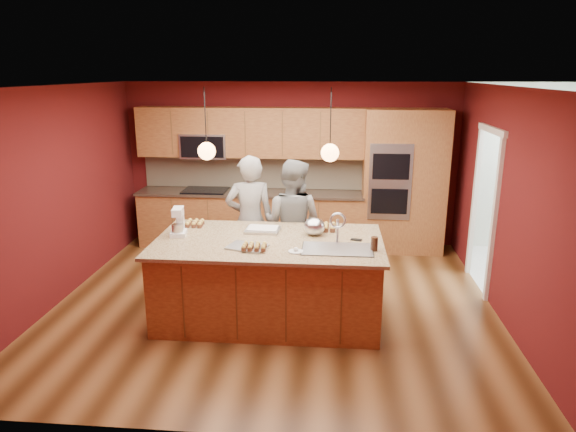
# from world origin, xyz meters

# --- Properties ---
(floor) EXTENTS (5.50, 5.50, 0.00)m
(floor) POSITION_xyz_m (0.00, 0.00, 0.00)
(floor) COLOR #43250F
(floor) RESTS_ON ground
(ceiling) EXTENTS (5.50, 5.50, 0.00)m
(ceiling) POSITION_xyz_m (0.00, 0.00, 2.70)
(ceiling) COLOR white
(ceiling) RESTS_ON ground
(wall_back) EXTENTS (5.50, 0.00, 5.50)m
(wall_back) POSITION_xyz_m (0.00, 2.50, 1.35)
(wall_back) COLOR #521112
(wall_back) RESTS_ON ground
(wall_front) EXTENTS (5.50, 0.00, 5.50)m
(wall_front) POSITION_xyz_m (0.00, -2.50, 1.35)
(wall_front) COLOR #521112
(wall_front) RESTS_ON ground
(wall_left) EXTENTS (0.00, 5.00, 5.00)m
(wall_left) POSITION_xyz_m (-2.75, 0.00, 1.35)
(wall_left) COLOR #521112
(wall_left) RESTS_ON ground
(wall_right) EXTENTS (0.00, 5.00, 5.00)m
(wall_right) POSITION_xyz_m (2.75, 0.00, 1.35)
(wall_right) COLOR #521112
(wall_right) RESTS_ON ground
(cabinet_run) EXTENTS (3.74, 0.64, 2.30)m
(cabinet_run) POSITION_xyz_m (-0.68, 2.25, 0.98)
(cabinet_run) COLOR brown
(cabinet_run) RESTS_ON floor
(oven_column) EXTENTS (1.30, 0.62, 2.30)m
(oven_column) POSITION_xyz_m (1.85, 2.19, 1.15)
(oven_column) COLOR brown
(oven_column) RESTS_ON floor
(doorway_trim) EXTENTS (0.08, 1.11, 2.20)m
(doorway_trim) POSITION_xyz_m (2.73, 0.80, 1.05)
(doorway_trim) COLOR white
(doorway_trim) RESTS_ON wall_right
(pendant_left) EXTENTS (0.20, 0.20, 0.80)m
(pendant_left) POSITION_xyz_m (-0.70, -0.38, 2.00)
(pendant_left) COLOR black
(pendant_left) RESTS_ON ceiling
(pendant_right) EXTENTS (0.20, 0.20, 0.80)m
(pendant_right) POSITION_xyz_m (0.67, -0.38, 2.00)
(pendant_right) COLOR black
(pendant_right) RESTS_ON ceiling
(island) EXTENTS (2.64, 1.48, 1.35)m
(island) POSITION_xyz_m (-0.00, -0.38, 0.50)
(island) COLOR brown
(island) RESTS_ON floor
(person_left) EXTENTS (0.74, 0.56, 1.80)m
(person_left) POSITION_xyz_m (-0.39, 0.61, 0.90)
(person_left) COLOR black
(person_left) RESTS_ON floor
(person_right) EXTENTS (1.01, 0.89, 1.75)m
(person_right) POSITION_xyz_m (0.18, 0.61, 0.88)
(person_right) COLOR slate
(person_right) RESTS_ON floor
(stand_mixer) EXTENTS (0.21, 0.27, 0.34)m
(stand_mixer) POSITION_xyz_m (-1.11, -0.29, 1.12)
(stand_mixer) COLOR white
(stand_mixer) RESTS_ON island
(sheet_cake) EXTENTS (0.43, 0.33, 0.05)m
(sheet_cake) POSITION_xyz_m (-0.13, -0.05, 1.00)
(sheet_cake) COLOR #B9BCC0
(sheet_cake) RESTS_ON island
(cooling_rack) EXTENTS (0.49, 0.41, 0.02)m
(cooling_rack) POSITION_xyz_m (-0.22, -0.67, 0.98)
(cooling_rack) COLOR #A4A8AB
(cooling_rack) RESTS_ON island
(mixing_bowl) EXTENTS (0.25, 0.25, 0.22)m
(mixing_bowl) POSITION_xyz_m (0.51, -0.14, 1.07)
(mixing_bowl) COLOR silver
(mixing_bowl) RESTS_ON island
(plate) EXTENTS (0.16, 0.16, 0.01)m
(plate) POSITION_xyz_m (0.33, -0.77, 0.98)
(plate) COLOR silver
(plate) RESTS_ON island
(tumbler) EXTENTS (0.08, 0.08, 0.15)m
(tumbler) POSITION_xyz_m (1.18, -0.64, 1.05)
(tumbler) COLOR #341D11
(tumbler) RESTS_ON island
(phone) EXTENTS (0.14, 0.10, 0.01)m
(phone) POSITION_xyz_m (1.00, -0.30, 0.98)
(phone) COLOR black
(phone) RESTS_ON island
(cupcakes_left) EXTENTS (0.23, 0.23, 0.07)m
(cupcakes_left) POSITION_xyz_m (-1.02, 0.10, 1.01)
(cupcakes_left) COLOR gold
(cupcakes_left) RESTS_ON island
(cupcakes_rack) EXTENTS (0.28, 0.21, 0.06)m
(cupcakes_rack) POSITION_xyz_m (-0.13, -0.76, 1.02)
(cupcakes_rack) COLOR gold
(cupcakes_rack) RESTS_ON island
(cupcakes_right) EXTENTS (0.26, 0.26, 0.08)m
(cupcakes_right) POSITION_xyz_m (0.64, 0.07, 1.01)
(cupcakes_right) COLOR gold
(cupcakes_right) RESTS_ON island
(dryer) EXTENTS (0.81, 0.82, 1.07)m
(dryer) POSITION_xyz_m (4.22, 1.62, 0.53)
(dryer) COLOR white
(dryer) RESTS_ON floor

